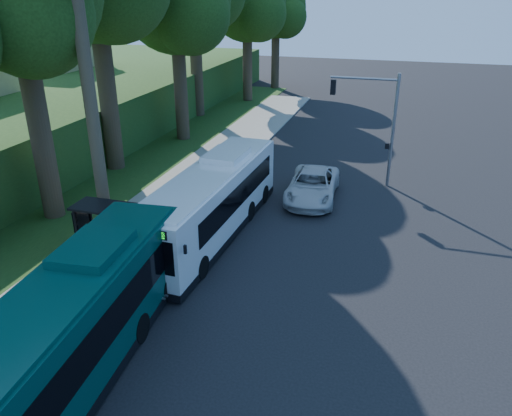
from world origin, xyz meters
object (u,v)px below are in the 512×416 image
(teal_bus, at_px, (68,331))
(bus_shelter, at_px, (106,219))
(white_bus, at_px, (212,200))
(pickup, at_px, (313,185))

(teal_bus, bearing_deg, bus_shelter, 109.37)
(white_bus, bearing_deg, bus_shelter, -136.64)
(white_bus, height_order, teal_bus, teal_bus)
(bus_shelter, relative_size, white_bus, 0.25)
(bus_shelter, distance_m, white_bus, 5.20)
(white_bus, bearing_deg, pickup, 58.08)
(bus_shelter, height_order, teal_bus, teal_bus)
(white_bus, height_order, pickup, white_bus)
(white_bus, relative_size, teal_bus, 0.96)
(bus_shelter, xyz_separation_m, pickup, (7.89, 9.38, -0.97))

